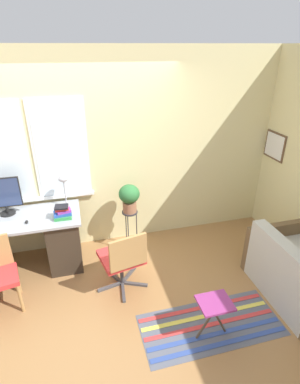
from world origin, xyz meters
The scene contains 15 objects.
ground_plane centered at (0.00, 0.00, 0.00)m, with size 14.00×14.00×0.00m, color #9E7042.
wall_back_with_window centered at (-0.03, 0.76, 1.35)m, with size 9.00×0.12×2.70m.
wall_right_with_picture centered at (2.74, 0.00, 1.35)m, with size 0.08×9.00×2.70m.
desk centered at (-0.97, 0.34, 0.40)m, with size 1.64×0.68×0.77m.
monitor centered at (-1.03, 0.50, 1.03)m, with size 0.40×0.19×0.49m.
keyboard centered at (-1.06, 0.20, 0.78)m, with size 0.41×0.11×0.02m.
mouse centered at (-0.78, 0.20, 0.78)m, with size 0.04×0.06×0.03m.
desk_lamp centered at (-0.31, 0.52, 1.09)m, with size 0.13×0.13×0.43m.
book_stack centered at (-0.36, 0.21, 0.84)m, with size 0.22×0.17×0.17m.
office_chair_swivel centered at (0.27, -0.35, 0.44)m, with size 0.62×0.61×0.84m.
couch_loveseat centered at (2.22, -0.99, 0.28)m, with size 0.81×1.22×0.78m.
plant_stand centered at (0.52, 0.44, 0.51)m, with size 0.22×0.22×0.60m.
potted_plant centered at (0.52, 0.44, 0.83)m, with size 0.28×0.28×0.40m.
floor_rug_striped centered at (1.06, -1.13, 0.00)m, with size 1.50×0.65×0.01m.
folding_stool centered at (1.01, -1.24, 0.40)m, with size 0.34×0.28×0.46m.
Camera 1 is at (-0.14, -3.12, 2.68)m, focal length 28.00 mm.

